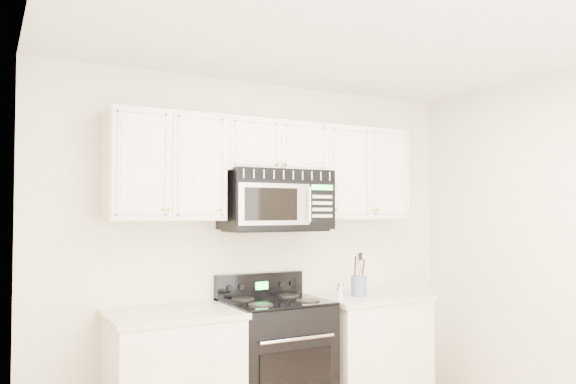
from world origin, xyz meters
TOP-DOWN VIEW (x-y plane):
  - room at (0.00, 0.00)m, footprint 3.51×3.51m
  - base_cabinet_right at (0.80, 1.44)m, footprint 0.86×0.65m
  - range at (-0.03, 1.45)m, footprint 0.72×0.66m
  - upper_cabinets at (0.00, 1.58)m, footprint 2.44×0.37m
  - microwave at (0.03, 1.54)m, footprint 0.81×0.46m
  - utensil_crock at (0.69, 1.40)m, footprint 0.12×0.12m
  - shaker_salt at (0.45, 1.31)m, footprint 0.04×0.04m
  - shaker_pepper at (0.52, 1.41)m, footprint 0.05×0.05m

SIDE VIEW (x-z plane):
  - base_cabinet_right at x=0.80m, z-range -0.03..0.89m
  - range at x=-0.03m, z-range -0.07..1.04m
  - shaker_salt at x=0.45m, z-range 0.92..1.01m
  - shaker_pepper at x=0.52m, z-range 0.92..1.03m
  - utensil_crock at x=0.69m, z-range 0.84..1.17m
  - room at x=0.00m, z-range 0.00..2.60m
  - microwave at x=0.03m, z-range 1.45..1.90m
  - upper_cabinets at x=0.00m, z-range 1.56..2.31m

